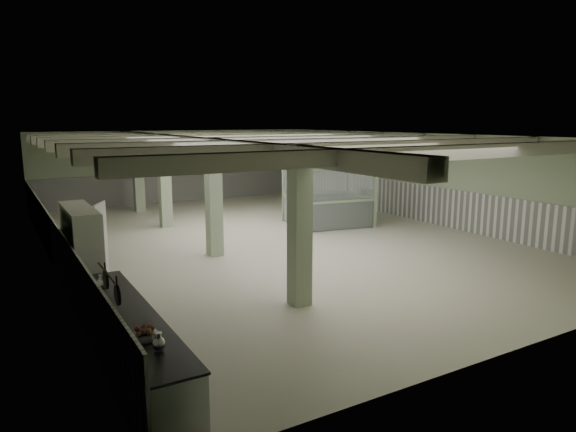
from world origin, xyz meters
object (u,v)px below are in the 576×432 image
guard_booth (328,182)px  filing_cabinet (367,205)px  prep_counter (128,338)px  walkin_cooler (83,254)px

guard_booth → filing_cabinet: (1.86, -0.15, -1.06)m
guard_booth → filing_cabinet: bearing=5.1°
prep_counter → walkin_cooler: walkin_cooler is taller
prep_counter → guard_booth: size_ratio=1.49×
prep_counter → guard_booth: (9.78, 8.19, 1.25)m
walkin_cooler → guard_booth: 10.78m
prep_counter → guard_booth: guard_booth is taller
prep_counter → filing_cabinet: (11.64, 8.04, 0.19)m
walkin_cooler → guard_booth: (9.86, 4.32, 0.64)m
walkin_cooler → filing_cabinet: size_ratio=1.79×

